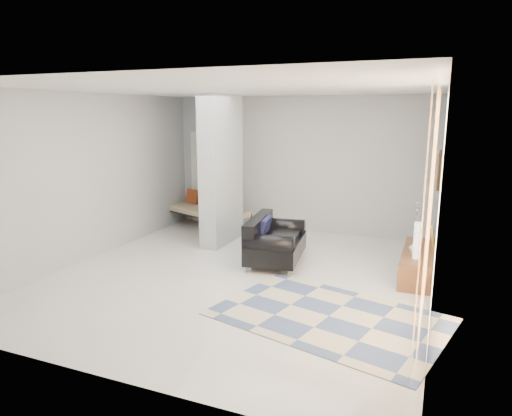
% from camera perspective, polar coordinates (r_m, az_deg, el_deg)
% --- Properties ---
extents(floor, '(6.00, 6.00, 0.00)m').
position_cam_1_polar(floor, '(7.12, -1.95, -8.47)').
color(floor, beige).
rests_on(floor, ground).
extents(ceiling, '(6.00, 6.00, 0.00)m').
position_cam_1_polar(ceiling, '(6.68, -2.13, 14.67)').
color(ceiling, white).
rests_on(ceiling, wall_back).
extents(wall_back, '(6.00, 0.00, 6.00)m').
position_cam_1_polar(wall_back, '(9.55, 5.39, 5.39)').
color(wall_back, '#ACAFB1').
rests_on(wall_back, ground).
extents(wall_front, '(6.00, 0.00, 6.00)m').
position_cam_1_polar(wall_front, '(4.26, -18.83, -3.41)').
color(wall_front, '#ACAFB1').
rests_on(wall_front, ground).
extents(wall_left, '(0.00, 6.00, 6.00)m').
position_cam_1_polar(wall_left, '(8.26, -19.75, 3.72)').
color(wall_left, '#ACAFB1').
rests_on(wall_left, ground).
extents(wall_right, '(0.00, 6.00, 6.00)m').
position_cam_1_polar(wall_right, '(6.18, 21.94, 0.99)').
color(wall_right, '#ACAFB1').
rests_on(wall_right, ground).
extents(partition_column, '(0.35, 1.20, 2.80)m').
position_cam_1_polar(partition_column, '(8.65, -4.35, 4.73)').
color(partition_column, '#B5BBBD').
rests_on(partition_column, floor).
extents(hallway_door, '(0.85, 0.06, 2.04)m').
position_cam_1_polar(hallway_door, '(10.36, -5.92, 3.77)').
color(hallway_door, silver).
rests_on(hallway_door, floor).
extents(curtain, '(0.00, 2.55, 2.55)m').
position_cam_1_polar(curtain, '(5.04, 20.91, -0.67)').
color(curtain, '#FF9F43').
rests_on(curtain, wall_right).
extents(wall_art, '(0.04, 0.45, 0.55)m').
position_cam_1_polar(wall_art, '(7.17, 21.95, 4.43)').
color(wall_art, '#331C0D').
rests_on(wall_art, wall_right).
extents(media_console, '(0.45, 1.59, 0.80)m').
position_cam_1_polar(media_console, '(7.48, 19.56, -6.47)').
color(media_console, brown).
rests_on(media_console, floor).
extents(loveseat, '(0.99, 1.49, 0.76)m').
position_cam_1_polar(loveseat, '(7.66, 2.12, -4.12)').
color(loveseat, silver).
rests_on(loveseat, floor).
extents(daybed, '(2.09, 1.40, 0.77)m').
position_cam_1_polar(daybed, '(9.96, -6.21, -0.13)').
color(daybed, black).
rests_on(daybed, floor).
extents(area_rug, '(3.06, 2.41, 0.01)m').
position_cam_1_polar(area_rug, '(5.85, 9.11, -13.24)').
color(area_rug, '#C5B796').
rests_on(area_rug, floor).
extents(cylinder_lamp, '(0.10, 0.10, 0.54)m').
position_cam_1_polar(cylinder_lamp, '(6.96, 19.47, -3.86)').
color(cylinder_lamp, silver).
rests_on(cylinder_lamp, media_console).
extents(bronze_figurine, '(0.13, 0.13, 0.24)m').
position_cam_1_polar(bronze_figurine, '(7.94, 19.57, -3.06)').
color(bronze_figurine, black).
rests_on(bronze_figurine, media_console).
extents(vase, '(0.18, 0.18, 0.18)m').
position_cam_1_polar(vase, '(7.28, 19.26, -4.61)').
color(vase, white).
rests_on(vase, media_console).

